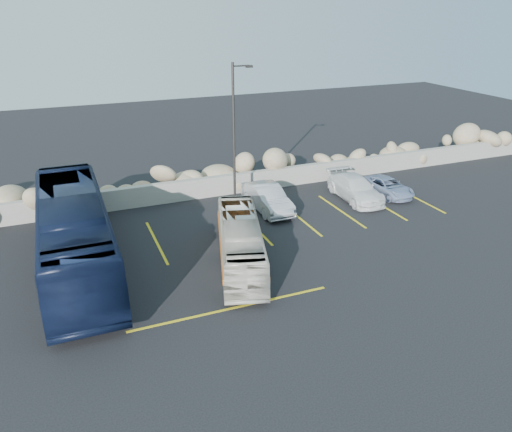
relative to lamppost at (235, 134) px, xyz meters
name	(u,v)px	position (x,y,z in m)	size (l,w,h in m)	color
ground	(258,306)	(-2.56, -9.50, -4.30)	(90.00, 90.00, 0.00)	black
seawall	(180,191)	(-2.56, 2.50, -3.70)	(60.00, 0.40, 1.20)	gray
riprap_pile	(175,173)	(-2.56, 3.70, -3.00)	(54.00, 2.80, 2.60)	#9D8A67
parking_lines	(301,230)	(2.09, -3.93, -4.29)	(18.16, 9.36, 0.01)	yellow
lamppost	(235,134)	(0.00, 0.00, 0.00)	(1.14, 0.18, 8.00)	#322F2C
vintage_bus	(240,242)	(-1.99, -6.05, -3.26)	(1.73, 7.41, 2.06)	beige
tour_coach	(75,233)	(-8.71, -3.72, -2.65)	(2.77, 11.84, 3.30)	black
car_b	(267,198)	(1.59, -0.77, -3.58)	(1.51, 4.33, 1.43)	#AEAEB3
car_c	(355,188)	(7.08, -1.18, -3.62)	(1.88, 4.62, 1.34)	white
car_d	(387,187)	(9.27, -1.29, -3.78)	(1.70, 3.68, 1.02)	#8092B5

